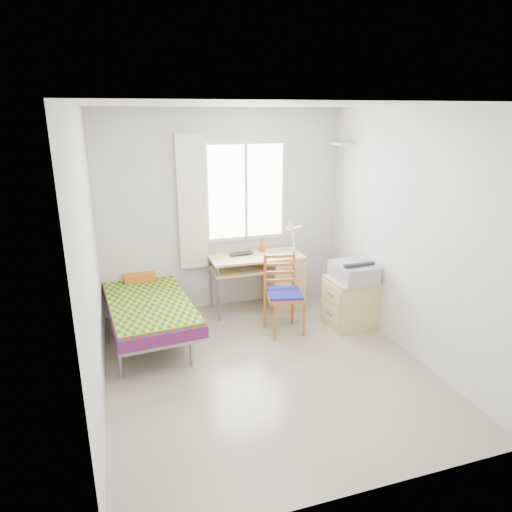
{
  "coord_description": "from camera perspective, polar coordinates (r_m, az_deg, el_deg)",
  "views": [
    {
      "loc": [
        -1.36,
        -3.95,
        2.55
      ],
      "look_at": [
        0.07,
        0.55,
        1.05
      ],
      "focal_mm": 32.0,
      "sensor_mm": 36.0,
      "label": 1
    }
  ],
  "objects": [
    {
      "name": "window",
      "position": [
        6.0,
        -1.29,
        8.07
      ],
      "size": [
        1.1,
        0.04,
        1.3
      ],
      "color": "white",
      "rests_on": "wall_back"
    },
    {
      "name": "chair",
      "position": [
        5.44,
        3.49,
        -4.12
      ],
      "size": [
        0.49,
        0.49,
        0.95
      ],
      "rotation": [
        0.0,
        0.0,
        -0.22
      ],
      "color": "#A84F20",
      "rests_on": "floor"
    },
    {
      "name": "wall_left",
      "position": [
        4.15,
        -20.06,
        -0.97
      ],
      "size": [
        0.0,
        3.5,
        3.5
      ],
      "primitive_type": "plane",
      "rotation": [
        1.57,
        0.0,
        1.57
      ],
      "color": "silver",
      "rests_on": "ground"
    },
    {
      "name": "desk",
      "position": [
        6.15,
        2.87,
        -2.69
      ],
      "size": [
        1.22,
        0.57,
        0.76
      ],
      "rotation": [
        0.0,
        0.0,
        -0.02
      ],
      "color": "tan",
      "rests_on": "floor"
    },
    {
      "name": "wall_right",
      "position": [
        5.09,
        18.67,
        2.52
      ],
      "size": [
        0.0,
        3.5,
        3.5
      ],
      "primitive_type": "plane",
      "rotation": [
        1.57,
        0.0,
        -1.57
      ],
      "color": "silver",
      "rests_on": "ground"
    },
    {
      "name": "curtain",
      "position": [
        5.81,
        -8.03,
        6.59
      ],
      "size": [
        0.35,
        0.05,
        1.7
      ],
      "primitive_type": "cube",
      "color": "#F3E8C9",
      "rests_on": "wall_back"
    },
    {
      "name": "task_lamp",
      "position": [
        5.98,
        4.58,
        2.86
      ],
      "size": [
        0.23,
        0.33,
        0.43
      ],
      "rotation": [
        0.0,
        0.0,
        0.31
      ],
      "color": "white",
      "rests_on": "desk"
    },
    {
      "name": "wall_back",
      "position": [
        5.99,
        -4.11,
        5.59
      ],
      "size": [
        3.2,
        0.0,
        3.2
      ],
      "primitive_type": "plane",
      "rotation": [
        1.57,
        0.0,
        0.0
      ],
      "color": "silver",
      "rests_on": "ground"
    },
    {
      "name": "cabinet",
      "position": [
        5.77,
        11.75,
        -5.62
      ],
      "size": [
        0.58,
        0.52,
        0.61
      ],
      "rotation": [
        0.0,
        0.0,
        0.04
      ],
      "color": "tan",
      "rests_on": "floor"
    },
    {
      "name": "laptop",
      "position": [
        5.92,
        -1.73,
        0.16
      ],
      "size": [
        0.33,
        0.23,
        0.03
      ],
      "primitive_type": "imported",
      "rotation": [
        0.0,
        0.0,
        0.07
      ],
      "color": "black",
      "rests_on": "desk"
    },
    {
      "name": "floor",
      "position": [
        4.89,
        1.25,
        -13.74
      ],
      "size": [
        3.5,
        3.5,
        0.0
      ],
      "primitive_type": "plane",
      "color": "#BCAD93",
      "rests_on": "ground"
    },
    {
      "name": "ceiling",
      "position": [
        4.18,
        1.49,
        18.37
      ],
      "size": [
        3.5,
        3.5,
        0.0
      ],
      "primitive_type": "plane",
      "rotation": [
        3.14,
        0.0,
        0.0
      ],
      "color": "white",
      "rests_on": "wall_back"
    },
    {
      "name": "book",
      "position": [
        5.92,
        -2.14,
        -1.68
      ],
      "size": [
        0.22,
        0.27,
        0.02
      ],
      "primitive_type": "imported",
      "rotation": [
        0.0,
        0.0,
        0.21
      ],
      "color": "gray",
      "rests_on": "desk"
    },
    {
      "name": "bed",
      "position": [
        5.56,
        -13.47,
        -5.54
      ],
      "size": [
        1.06,
        1.99,
        0.83
      ],
      "rotation": [
        0.0,
        0.0,
        0.09
      ],
      "color": "gray",
      "rests_on": "floor"
    },
    {
      "name": "pen_cup",
      "position": [
        6.1,
        0.74,
        1.05
      ],
      "size": [
        0.09,
        0.09,
        0.1
      ],
      "primitive_type": "cylinder",
      "rotation": [
        0.0,
        0.0,
        -0.17
      ],
      "color": "orange",
      "rests_on": "desk"
    },
    {
      "name": "printer",
      "position": [
        5.59,
        12.1,
        -1.87
      ],
      "size": [
        0.45,
        0.52,
        0.22
      ],
      "rotation": [
        0.0,
        0.0,
        0.04
      ],
      "color": "#94969C",
      "rests_on": "cabinet"
    },
    {
      "name": "floating_shelf",
      "position": [
        6.07,
        10.73,
        13.61
      ],
      "size": [
        0.2,
        0.32,
        0.03
      ],
      "primitive_type": "cube",
      "color": "white",
      "rests_on": "wall_right"
    }
  ]
}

